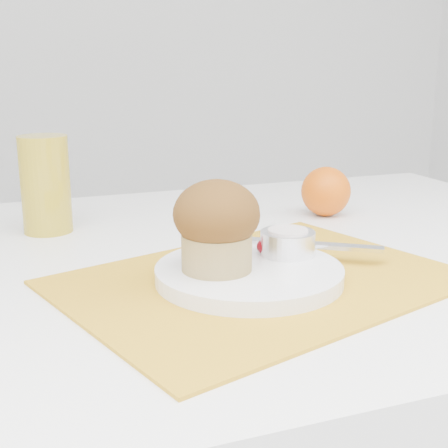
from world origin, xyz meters
name	(u,v)px	position (x,y,z in m)	size (l,w,h in m)	color
placemat	(261,281)	(0.00, -0.08, 0.75)	(0.43, 0.32, 0.00)	gold
plate	(249,274)	(-0.01, -0.08, 0.76)	(0.21, 0.21, 0.02)	white
ramekin	(288,243)	(0.05, -0.05, 0.78)	(0.06, 0.06, 0.03)	white
cream	(288,232)	(0.05, -0.05, 0.80)	(0.05, 0.05, 0.01)	silver
raspberry_near	(243,244)	(0.00, -0.02, 0.78)	(0.02, 0.02, 0.02)	#510204
raspberry_far	(266,247)	(0.02, -0.04, 0.78)	(0.02, 0.02, 0.02)	#530209
butter_knife	(299,244)	(0.08, -0.03, 0.77)	(0.21, 0.02, 0.01)	silver
orange	(326,191)	(0.23, 0.17, 0.79)	(0.08, 0.08, 0.08)	#E05A07
juice_glass	(45,184)	(-0.20, 0.23, 0.82)	(0.07, 0.07, 0.14)	gold
muffin	(217,224)	(-0.05, -0.07, 0.82)	(0.09, 0.09, 0.10)	#A88D51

